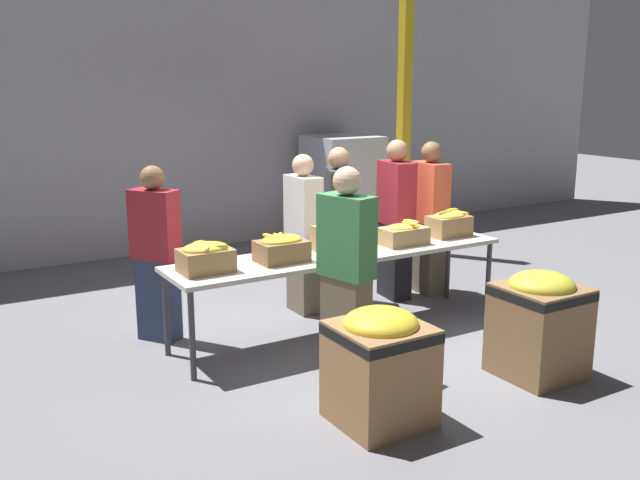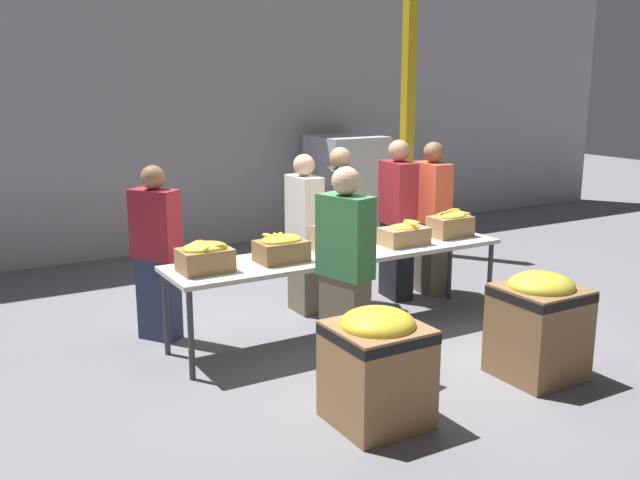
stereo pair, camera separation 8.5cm
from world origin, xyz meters
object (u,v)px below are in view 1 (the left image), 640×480
at_px(volunteer_5, 429,219).
at_px(volunteer_4, 303,235).
at_px(volunteer_0, 156,255).
at_px(volunteer_1, 346,272).
at_px(banana_box_3, 403,234).
at_px(support_pillar, 404,104).
at_px(sorting_table, 340,257).
at_px(banana_box_2, 337,234).
at_px(banana_box_4, 449,223).
at_px(pallet_stack_0, 342,189).
at_px(donation_bin_0, 380,363).
at_px(volunteer_3, 395,220).
at_px(banana_box_1, 281,248).
at_px(banana_box_0, 206,257).
at_px(donation_bin_1, 539,321).
at_px(volunteer_2, 338,228).

bearing_deg(volunteer_5, volunteer_4, -89.67).
xyz_separation_m(volunteer_0, volunteer_1, (1.07, -1.48, 0.04)).
bearing_deg(banana_box_3, support_pillar, 52.80).
bearing_deg(support_pillar, sorting_table, -136.98).
relative_size(banana_box_2, banana_box_4, 1.00).
xyz_separation_m(banana_box_2, volunteer_5, (1.55, 0.56, -0.11)).
bearing_deg(pallet_stack_0, donation_bin_0, -120.13).
height_order(banana_box_2, volunteer_3, volunteer_3).
xyz_separation_m(banana_box_1, volunteer_1, (0.20, -0.73, -0.07)).
bearing_deg(banana_box_4, banana_box_0, -179.68).
xyz_separation_m(volunteer_4, donation_bin_1, (0.82, -2.36, -0.35)).
bearing_deg(support_pillar, donation_bin_0, -129.00).
distance_m(volunteer_3, volunteer_4, 1.10).
bearing_deg(volunteer_1, donation_bin_1, -139.93).
bearing_deg(pallet_stack_0, banana_box_3, -113.60).
xyz_separation_m(sorting_table, banana_box_2, (-0.02, 0.03, 0.21)).
relative_size(volunteer_2, volunteer_4, 1.03).
bearing_deg(banana_box_2, banana_box_3, -7.44).
height_order(banana_box_0, volunteer_0, volunteer_0).
bearing_deg(donation_bin_1, banana_box_4, 74.50).
distance_m(volunteer_0, pallet_stack_0, 4.47).
distance_m(volunteer_0, volunteer_1, 1.83).
relative_size(sorting_table, banana_box_1, 7.65).
xyz_separation_m(donation_bin_0, donation_bin_1, (1.56, 0.00, 0.02)).
height_order(banana_box_2, volunteer_4, volunteer_4).
relative_size(banana_box_2, donation_bin_1, 0.48).
bearing_deg(banana_box_0, banana_box_2, 1.79).
bearing_deg(volunteer_5, banana_box_1, -68.50).
xyz_separation_m(banana_box_1, volunteer_0, (-0.88, 0.75, -0.11)).
xyz_separation_m(banana_box_4, volunteer_1, (-1.73, -0.76, -0.08)).
distance_m(sorting_table, banana_box_4, 1.31).
height_order(volunteer_1, volunteer_2, volunteer_1).
height_order(banana_box_2, pallet_stack_0, pallet_stack_0).
bearing_deg(banana_box_3, banana_box_1, 178.62).
bearing_deg(sorting_table, banana_box_0, -179.53).
distance_m(banana_box_0, donation_bin_1, 2.75).
bearing_deg(volunteer_4, donation_bin_1, 19.45).
height_order(donation_bin_0, donation_bin_1, donation_bin_1).
bearing_deg(banana_box_2, volunteer_0, 155.24).
bearing_deg(banana_box_3, volunteer_5, 37.18).
bearing_deg(volunteer_3, volunteer_0, -84.69).
xyz_separation_m(sorting_table, donation_bin_0, (-0.72, -1.63, -0.30)).
xyz_separation_m(banana_box_3, donation_bin_0, (-1.40, -1.57, -0.45)).
xyz_separation_m(sorting_table, pallet_stack_0, (2.14, 3.30, 0.01)).
distance_m(banana_box_0, volunteer_0, 0.76).
bearing_deg(banana_box_3, donation_bin_1, -83.91).
relative_size(banana_box_2, pallet_stack_0, 0.27).
height_order(banana_box_4, support_pillar, support_pillar).
xyz_separation_m(banana_box_0, banana_box_1, (0.69, -0.02, -0.01)).
bearing_deg(banana_box_4, banana_box_2, 178.85).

